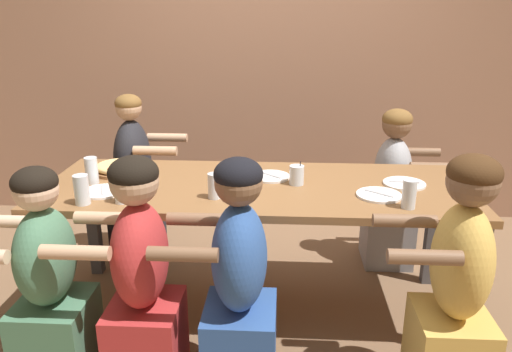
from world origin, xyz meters
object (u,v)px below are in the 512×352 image
object	(u,v)px
empty_plate_a	(379,195)
empty_plate_d	(103,191)
drinking_glass_e	(239,183)
cocktail_glass_blue	(297,176)
diner_near_midleft	(142,286)
drinking_glass_g	(92,172)
empty_plate_c	(404,184)
drinking_glass_d	(214,188)
empty_plate_b	(271,176)
pizza_board_main	(119,168)
drinking_glass_b	(409,196)
diner_near_center	(239,290)
drinking_glass_c	(121,190)
diner_near_left	(50,290)
diner_far_right	(391,195)
drinking_glass_a	(44,189)
drinking_glass_f	(82,192)
diner_far_left	(135,186)
diner_near_right	(456,292)

from	to	relation	value
empty_plate_a	empty_plate_d	world-z (taller)	same
empty_plate_d	drinking_glass_e	size ratio (longest dim) A/B	1.80
cocktail_glass_blue	diner_near_midleft	bearing A→B (deg)	-135.94
empty_plate_d	drinking_glass_g	world-z (taller)	drinking_glass_g
empty_plate_c	drinking_glass_d	distance (m)	1.04
empty_plate_b	pizza_board_main	bearing A→B (deg)	176.97
drinking_glass_b	diner_near_center	distance (m)	0.92
drinking_glass_c	diner_near_left	bearing A→B (deg)	-125.83
empty_plate_a	cocktail_glass_blue	bearing A→B (deg)	159.50
drinking_glass_e	diner_far_right	world-z (taller)	diner_far_right
pizza_board_main	empty_plate_c	world-z (taller)	pizza_board_main
diner_near_center	diner_far_right	bearing A→B (deg)	-35.26
drinking_glass_a	drinking_glass_e	bearing A→B (deg)	8.50
empty_plate_c	pizza_board_main	bearing A→B (deg)	175.61
cocktail_glass_blue	diner_near_center	size ratio (longest dim) A/B	0.12
empty_plate_d	diner_near_midleft	distance (m)	0.63
drinking_glass_c	drinking_glass_g	size ratio (longest dim) A/B	0.93
drinking_glass_g	drinking_glass_f	bearing A→B (deg)	-77.69
drinking_glass_c	diner_near_center	distance (m)	0.77
drinking_glass_a	diner_far_left	distance (m)	1.01
pizza_board_main	diner_near_center	xyz separation A→B (m)	(0.78, -0.82, -0.28)
empty_plate_b	diner_far_left	distance (m)	1.12
pizza_board_main	diner_near_center	distance (m)	1.16
empty_plate_c	drinking_glass_a	bearing A→B (deg)	-169.36
diner_near_center	empty_plate_d	bearing A→B (deg)	57.68
diner_near_midleft	drinking_glass_a	bearing A→B (deg)	58.46
empty_plate_c	diner_far_left	bearing A→B (deg)	160.45
drinking_glass_c	drinking_glass_e	size ratio (longest dim) A/B	1.13
cocktail_glass_blue	diner_far_right	bearing A→B (deg)	43.59
diner_near_midleft	diner_near_left	bearing A→B (deg)	90.00
drinking_glass_b	diner_far_left	size ratio (longest dim) A/B	0.12
empty_plate_a	drinking_glass_b	world-z (taller)	drinking_glass_b
empty_plate_d	diner_near_left	bearing A→B (deg)	-102.24
drinking_glass_e	diner_far_left	world-z (taller)	diner_far_left
empty_plate_c	diner_near_left	xyz separation A→B (m)	(-1.70, -0.69, -0.30)
empty_plate_b	empty_plate_d	size ratio (longest dim) A/B	1.01
empty_plate_d	cocktail_glass_blue	bearing A→B (deg)	10.69
empty_plate_c	drinking_glass_c	distance (m)	1.50
pizza_board_main	drinking_glass_f	size ratio (longest dim) A/B	1.99
drinking_glass_e	drinking_glass_a	bearing A→B (deg)	-171.50
pizza_board_main	empty_plate_d	size ratio (longest dim) A/B	1.36
drinking_glass_f	diner_near_right	size ratio (longest dim) A/B	0.13
drinking_glass_b	diner_far_left	bearing A→B (deg)	150.17
diner_near_left	diner_near_right	bearing A→B (deg)	-90.00
drinking_glass_b	drinking_glass_g	world-z (taller)	drinking_glass_g
empty_plate_d	drinking_glass_a	size ratio (longest dim) A/B	1.50
diner_far_right	diner_near_center	xyz separation A→B (m)	(-0.91, -1.29, 0.02)
diner_near_center	diner_near_right	bearing A→B (deg)	-90.00
empty_plate_a	drinking_glass_g	distance (m)	1.54
pizza_board_main	drinking_glass_c	world-z (taller)	drinking_glass_c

